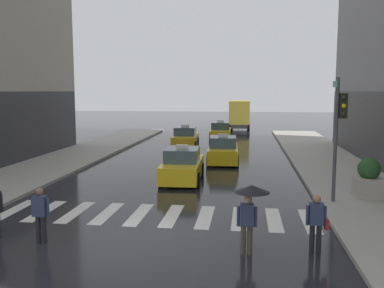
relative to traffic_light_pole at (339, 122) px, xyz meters
name	(u,v)px	position (x,y,z in m)	size (l,w,h in m)	color
ground_plane	(133,245)	(-6.71, -5.20, -3.26)	(160.00, 160.00, 0.00)	black
crosswalk_markings	(155,215)	(-6.71, -2.20, -3.25)	(11.30, 2.80, 0.01)	silver
traffic_light_pole	(339,122)	(0.00, 0.00, 0.00)	(0.44, 0.84, 4.80)	#47474C
taxi_lead	(182,166)	(-6.64, 3.87, -2.53)	(2.03, 4.59, 1.80)	yellow
taxi_second	(223,151)	(-4.93, 9.49, -2.53)	(2.06, 4.60, 1.80)	yellow
taxi_third	(185,138)	(-8.28, 16.21, -2.53)	(2.07, 4.60, 1.80)	gold
taxi_fourth	(221,132)	(-5.82, 21.60, -2.53)	(2.02, 4.58, 1.80)	yellow
box_truck	(240,114)	(-4.27, 31.83, -1.41)	(2.29, 7.54, 3.35)	#2D2D2D
pedestrian_with_umbrella	(250,201)	(-3.38, -5.51, -1.74)	(0.96, 0.96, 1.94)	#473D33
pedestrian_with_handbag	(317,220)	(-1.57, -5.19, -2.32)	(0.60, 0.24, 1.65)	black
pedestrian_plain_coat	(40,212)	(-9.42, -5.39, -2.32)	(0.55, 0.24, 1.65)	black
planter_near_corner	(368,179)	(1.45, 0.92, -2.38)	(1.10, 1.10, 1.60)	#A8A399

